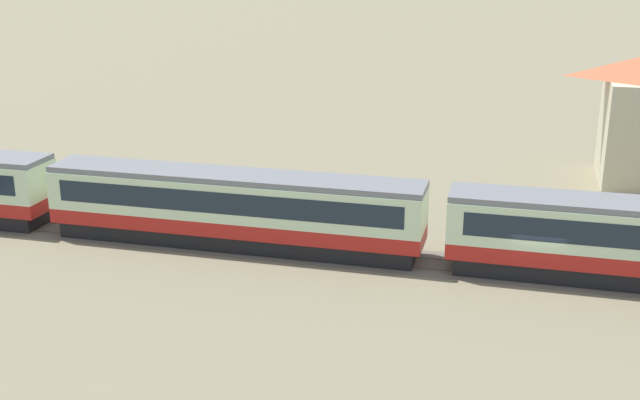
# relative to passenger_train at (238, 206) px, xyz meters

# --- Properties ---
(ground_plane) EXTENTS (600.00, 600.00, 0.00)m
(ground_plane) POSITION_rel_passenger_train_xyz_m (15.50, -0.57, -2.25)
(ground_plane) COLOR #7A7056
(passenger_train) EXTENTS (107.32, 2.98, 4.06)m
(passenger_train) POSITION_rel_passenger_train_xyz_m (0.00, 0.00, 0.00)
(passenger_train) COLOR #AD1E19
(passenger_train) RESTS_ON ground_plane
(railway_track) EXTENTS (171.75, 3.60, 0.04)m
(railway_track) POSITION_rel_passenger_train_xyz_m (-7.29, 0.00, -2.25)
(railway_track) COLOR #665B51
(railway_track) RESTS_ON ground_plane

